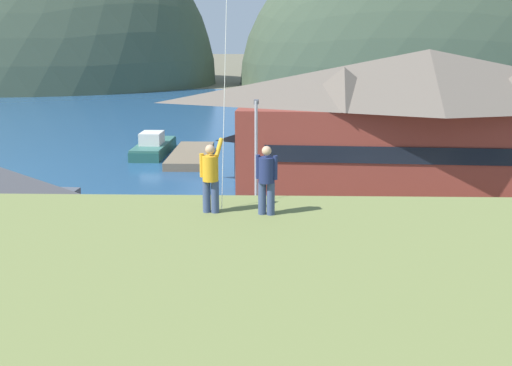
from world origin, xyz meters
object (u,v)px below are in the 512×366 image
object	(u,v)px
parked_car_mid_row_center	(320,252)
person_kite_flyer	(210,176)
harbor_lodge	(426,117)
storage_shed_waterside	(273,151)
moored_boat_wharfside	(153,147)
person_companion	(267,178)
wharf_dock	(191,156)
parked_car_back_row_right	(193,243)
parked_car_front_row_silver	(22,294)
parking_light_pole	(256,162)

from	to	relation	value
parked_car_mid_row_center	person_kite_flyer	distance (m)	14.27
harbor_lodge	parked_car_mid_row_center	world-z (taller)	harbor_lodge
storage_shed_waterside	moored_boat_wharfside	bearing A→B (deg)	136.68
harbor_lodge	storage_shed_waterside	bearing A→B (deg)	167.42
harbor_lodge	person_companion	world-z (taller)	harbor_lodge
wharf_dock	parked_car_back_row_right	distance (m)	25.63
storage_shed_waterside	moored_boat_wharfside	world-z (taller)	storage_shed_waterside
parked_car_front_row_silver	parked_car_mid_row_center	xyz separation A→B (m)	(11.95, 5.10, 0.00)
wharf_dock	parking_light_pole	size ratio (longest dim) A/B	1.39
storage_shed_waterside	person_kite_flyer	xyz separation A→B (m)	(-1.50, -30.58, 5.17)
harbor_lodge	person_companion	size ratio (longest dim) A/B	15.90
storage_shed_waterside	parking_light_pole	size ratio (longest dim) A/B	0.86
harbor_lodge	person_kite_flyer	bearing A→B (deg)	-113.22
moored_boat_wharfside	storage_shed_waterside	bearing A→B (deg)	-43.32
moored_boat_wharfside	person_companion	world-z (taller)	person_companion
person_companion	moored_boat_wharfside	bearing A→B (deg)	104.83
parking_light_pole	parked_car_back_row_right	bearing A→B (deg)	-130.64
wharf_dock	parked_car_front_row_silver	world-z (taller)	parked_car_front_row_silver
wharf_dock	person_kite_flyer	bearing A→B (deg)	-81.54
storage_shed_waterside	wharf_dock	world-z (taller)	storage_shed_waterside
harbor_lodge	parking_light_pole	distance (m)	16.16
parked_car_front_row_silver	person_companion	world-z (taller)	person_companion
moored_boat_wharfside	person_companion	bearing A→B (deg)	-75.17
parked_car_mid_row_center	parking_light_pole	world-z (taller)	parking_light_pole
parked_car_front_row_silver	parked_car_mid_row_center	world-z (taller)	same
harbor_lodge	parked_car_front_row_silver	xyz separation A→B (m)	(-20.29, -21.14, -4.15)
wharf_dock	moored_boat_wharfside	bearing A→B (deg)	149.51
person_kite_flyer	parked_car_front_row_silver	bearing A→B (deg)	139.17
moored_boat_wharfside	parking_light_pole	xyz separation A→B (m)	(10.14, -24.11, 3.66)
parking_light_pole	person_companion	size ratio (longest dim) A/B	4.30
storage_shed_waterside	parked_car_mid_row_center	world-z (taller)	storage_shed_waterside
parked_car_front_row_silver	parking_light_pole	size ratio (longest dim) A/B	0.57
storage_shed_waterside	person_companion	bearing A→B (deg)	-90.18
parked_car_back_row_right	parked_car_front_row_silver	bearing A→B (deg)	-133.10
moored_boat_wharfside	person_kite_flyer	distance (m)	42.56
moored_boat_wharfside	parked_car_front_row_silver	distance (m)	33.89
parked_car_mid_row_center	parked_car_front_row_silver	bearing A→B (deg)	-156.90
storage_shed_waterside	parked_car_mid_row_center	size ratio (longest dim) A/B	1.48
parked_car_front_row_silver	person_kite_flyer	size ratio (longest dim) A/B	2.31
parking_light_pole	person_kite_flyer	world-z (taller)	person_kite_flyer
wharf_dock	parked_car_mid_row_center	bearing A→B (deg)	-70.29
harbor_lodge	parked_car_back_row_right	distance (m)	21.11
parked_car_front_row_silver	person_companion	xyz separation A→B (m)	(9.59, -7.22, 6.41)
parking_light_pole	person_kite_flyer	xyz separation A→B (m)	(-0.67, -16.82, 3.11)
wharf_dock	moored_boat_wharfside	xyz separation A→B (m)	(-3.71, 2.19, 0.37)
harbor_lodge	parked_car_front_row_silver	world-z (taller)	harbor_lodge
harbor_lodge	person_kite_flyer	world-z (taller)	harbor_lodge
parking_light_pole	moored_boat_wharfside	bearing A→B (deg)	112.81
person_kite_flyer	person_companion	xyz separation A→B (m)	(1.41, -0.15, -0.02)
moored_boat_wharfside	parked_car_mid_row_center	distance (m)	31.66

